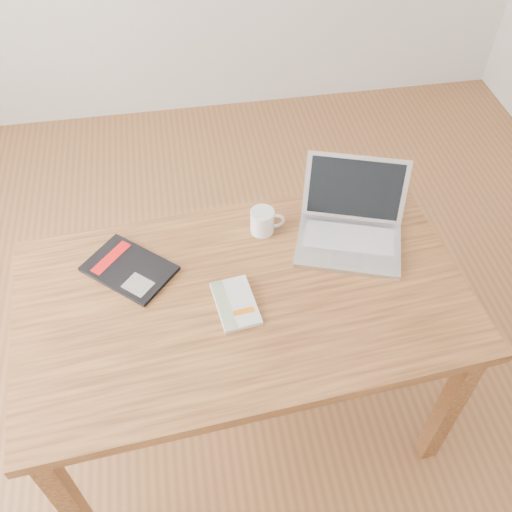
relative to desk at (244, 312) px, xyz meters
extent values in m
plane|color=brown|center=(-0.02, 0.14, -0.66)|extent=(4.00, 4.00, 0.00)
cube|color=brown|center=(0.00, 0.00, 0.07)|extent=(1.42, 0.88, 0.04)
cube|color=brown|center=(-0.60, -0.38, -0.31)|extent=(0.06, 0.06, 0.71)
cube|color=brown|center=(0.65, -0.28, -0.31)|extent=(0.06, 0.06, 0.71)
cube|color=brown|center=(-0.65, 0.28, -0.31)|extent=(0.06, 0.06, 0.71)
cube|color=brown|center=(0.60, 0.38, -0.31)|extent=(0.06, 0.06, 0.71)
cube|color=beige|center=(-0.03, -0.04, 0.10)|extent=(0.14, 0.20, 0.01)
cube|color=white|center=(-0.03, -0.04, 0.10)|extent=(0.14, 0.20, 0.02)
cube|color=gray|center=(-0.06, -0.04, 0.11)|extent=(0.06, 0.18, 0.00)
cube|color=orange|center=(-0.01, -0.07, 0.11)|extent=(0.06, 0.03, 0.00)
cube|color=black|center=(-0.34, 0.16, 0.10)|extent=(0.32, 0.31, 0.01)
cube|color=#AC0C0C|center=(-0.39, 0.21, 0.10)|extent=(0.13, 0.14, 0.00)
cube|color=gray|center=(-0.31, 0.08, 0.10)|extent=(0.11, 0.10, 0.00)
cube|color=silver|center=(0.37, 0.14, 0.10)|extent=(0.39, 0.33, 0.02)
cube|color=silver|center=(0.38, 0.16, 0.11)|extent=(0.31, 0.21, 0.00)
cube|color=#BCBCC1|center=(0.35, 0.07, 0.11)|extent=(0.11, 0.08, 0.00)
cube|color=silver|center=(0.42, 0.28, 0.21)|extent=(0.34, 0.19, 0.21)
cube|color=black|center=(0.42, 0.28, 0.21)|extent=(0.31, 0.16, 0.19)
cylinder|color=white|center=(0.10, 0.26, 0.13)|extent=(0.08, 0.08, 0.09)
cylinder|color=black|center=(0.10, 0.26, 0.17)|extent=(0.07, 0.07, 0.01)
torus|color=white|center=(0.15, 0.25, 0.13)|extent=(0.06, 0.02, 0.06)
camera|label=1|loc=(-0.14, -1.05, 1.46)|focal=40.00mm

